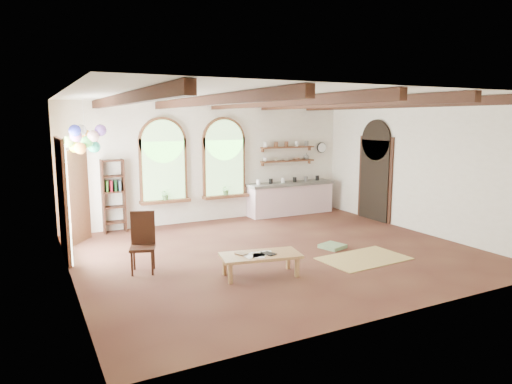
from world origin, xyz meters
TOP-DOWN VIEW (x-y plane):
  - floor at (0.00, 0.00)m, footprint 8.00×8.00m
  - ceiling_beams at (0.00, 0.00)m, footprint 6.20×6.80m
  - window_left at (-1.40, 3.43)m, footprint 1.30×0.28m
  - window_right at (0.30, 3.43)m, footprint 1.30×0.28m
  - left_doorway at (-3.95, 1.80)m, footprint 0.10×1.90m
  - right_doorway at (3.95, 1.50)m, footprint 0.10×1.30m
  - kitchen_counter at (2.30, 3.20)m, footprint 2.68×0.62m
  - wall_shelf_lower at (2.30, 3.38)m, footprint 1.70×0.24m
  - wall_shelf_upper at (2.30, 3.38)m, footprint 1.70×0.24m
  - wall_clock at (3.55, 3.45)m, footprint 0.32×0.04m
  - bookshelf at (-2.70, 3.32)m, footprint 0.53×0.32m
  - coffee_table at (-0.99, -1.15)m, footprint 1.51×0.90m
  - side_chair at (-2.79, 0.01)m, footprint 0.55×0.55m
  - floor_mat at (1.32, -1.22)m, footprint 1.78×1.17m
  - floor_cushion at (1.23, -0.30)m, footprint 0.57×0.57m
  - water_jug_a at (3.28, 3.20)m, footprint 0.30×0.30m
  - water_jug_b at (3.30, 3.20)m, footprint 0.28×0.28m
  - balloon_cluster at (-3.41, 2.30)m, footprint 0.88×0.91m
  - table_book at (-1.36, -1.03)m, footprint 0.22×0.26m
  - tablet at (-0.85, -1.22)m, footprint 0.24×0.29m
  - potted_plant_left at (-1.40, 3.32)m, footprint 0.27×0.23m
  - potted_plant_right at (0.30, 3.32)m, footprint 0.27×0.23m
  - shelf_cup_a at (1.55, 3.38)m, footprint 0.12×0.10m
  - shelf_cup_b at (1.90, 3.38)m, footprint 0.10×0.10m
  - shelf_bowl_a at (2.25, 3.38)m, footprint 0.22×0.22m
  - shelf_bowl_b at (2.60, 3.38)m, footprint 0.20×0.20m
  - shelf_vase at (2.95, 3.38)m, footprint 0.18×0.18m

SIDE VIEW (x-z plane):
  - floor at x=0.00m, z-range 0.00..0.00m
  - floor_mat at x=1.32m, z-range 0.00..0.02m
  - floor_cushion at x=1.23m, z-range 0.00..0.08m
  - water_jug_b at x=3.30m, z-range -0.04..0.51m
  - water_jug_a at x=3.28m, z-range -0.04..0.55m
  - side_chair at x=-2.79m, z-range -0.23..0.87m
  - coffee_table at x=-0.99m, z-range 0.15..0.56m
  - tablet at x=-0.85m, z-range 0.40..0.41m
  - table_book at x=-1.36m, z-range 0.40..0.42m
  - kitchen_counter at x=2.30m, z-range 0.01..0.95m
  - potted_plant_left at x=-1.40m, z-range 0.70..1.00m
  - potted_plant_right at x=0.30m, z-range 0.70..1.00m
  - bookshelf at x=-2.70m, z-range 0.00..1.80m
  - right_doorway at x=3.95m, z-range -0.10..2.30m
  - left_doorway at x=-3.95m, z-range -0.10..2.40m
  - wall_shelf_lower at x=2.30m, z-range 1.53..1.57m
  - shelf_bowl_a at x=2.25m, z-range 1.57..1.62m
  - shelf_bowl_b at x=2.60m, z-range 1.57..1.63m
  - shelf_cup_b at x=1.90m, z-range 1.57..1.66m
  - shelf_cup_a at x=1.55m, z-range 1.57..1.67m
  - window_left at x=-1.40m, z-range 0.53..2.73m
  - window_right at x=0.30m, z-range 0.53..2.73m
  - shelf_vase at x=2.95m, z-range 1.57..1.76m
  - wall_clock at x=3.55m, z-range 1.74..2.06m
  - wall_shelf_upper at x=2.30m, z-range 1.93..1.97m
  - balloon_cluster at x=-3.41m, z-range 1.76..2.91m
  - ceiling_beams at x=0.00m, z-range 3.01..3.19m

